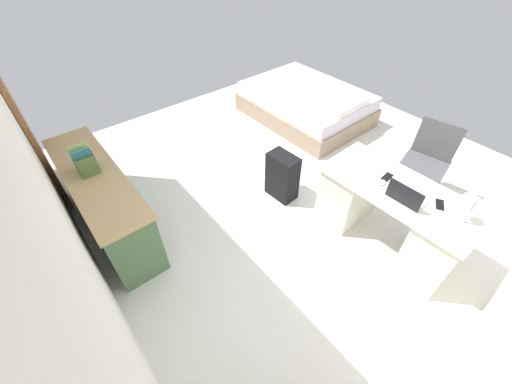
% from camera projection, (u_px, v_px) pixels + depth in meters
% --- Properties ---
extents(ground_plane, '(5.67, 5.67, 0.00)m').
position_uv_depth(ground_plane, '(289.00, 187.00, 3.98)').
color(ground_plane, silver).
extents(wall_back, '(4.65, 0.10, 2.79)m').
position_uv_depth(wall_back, '(33.00, 181.00, 1.96)').
color(wall_back, white).
rests_on(wall_back, ground_plane).
extents(door_wooden, '(0.88, 0.05, 2.04)m').
position_uv_depth(door_wooden, '(20.00, 117.00, 3.25)').
color(door_wooden, brown).
rests_on(door_wooden, ground_plane).
extents(desk, '(1.46, 0.70, 0.73)m').
position_uv_depth(desk, '(390.00, 215.00, 3.12)').
color(desk, silver).
rests_on(desk, ground_plane).
extents(office_chair, '(0.54, 0.54, 0.94)m').
position_uv_depth(office_chair, '(424.00, 167.00, 3.61)').
color(office_chair, black).
rests_on(office_chair, ground_plane).
extents(credenza, '(1.80, 0.48, 0.76)m').
position_uv_depth(credenza, '(105.00, 201.00, 3.25)').
color(credenza, '#4C6B47').
rests_on(credenza, ground_plane).
extents(bed, '(1.92, 1.43, 0.58)m').
position_uv_depth(bed, '(306.00, 104.00, 5.07)').
color(bed, gray).
rests_on(bed, ground_plane).
extents(suitcase_black, '(0.37, 0.24, 0.58)m').
position_uv_depth(suitcase_black, '(282.00, 176.00, 3.68)').
color(suitcase_black, black).
rests_on(suitcase_black, ground_plane).
extents(laptop, '(0.32, 0.23, 0.21)m').
position_uv_depth(laptop, '(406.00, 197.00, 2.74)').
color(laptop, silver).
rests_on(laptop, desk).
extents(computer_mouse, '(0.06, 0.10, 0.03)m').
position_uv_depth(computer_mouse, '(382.00, 183.00, 2.92)').
color(computer_mouse, white).
rests_on(computer_mouse, desk).
extents(cell_phone_near_laptop, '(0.12, 0.15, 0.01)m').
position_uv_depth(cell_phone_near_laptop, '(440.00, 205.00, 2.73)').
color(cell_phone_near_laptop, black).
rests_on(cell_phone_near_laptop, desk).
extents(cell_phone_by_mouse, '(0.08, 0.14, 0.01)m').
position_uv_depth(cell_phone_by_mouse, '(387.00, 177.00, 3.00)').
color(cell_phone_by_mouse, black).
rests_on(cell_phone_by_mouse, desk).
extents(desk_lamp, '(0.16, 0.11, 0.34)m').
position_uv_depth(desk_lamp, '(472.00, 198.00, 2.43)').
color(desk_lamp, silver).
rests_on(desk_lamp, desk).
extents(book_row, '(0.24, 0.17, 0.23)m').
position_uv_depth(book_row, '(85.00, 161.00, 2.96)').
color(book_row, '#4D6230').
rests_on(book_row, credenza).
extents(figurine_small, '(0.08, 0.08, 0.11)m').
position_uv_depth(figurine_small, '(79.00, 153.00, 3.14)').
color(figurine_small, gold).
rests_on(figurine_small, credenza).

